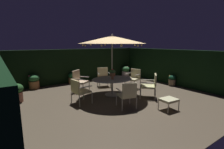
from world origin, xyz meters
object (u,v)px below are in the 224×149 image
at_px(patio_chair_east, 134,77).
at_px(potted_plant_back_right, 126,71).
at_px(patio_chair_north, 127,94).
at_px(patio_chair_southeast, 103,76).
at_px(patio_chair_southwest, 79,90).
at_px(ottoman_footrest, 169,100).
at_px(patio_umbrella, 112,40).
at_px(potted_plant_left_far, 73,78).
at_px(potted_plant_back_left, 172,80).
at_px(patio_chair_south, 79,80).
at_px(patio_dining_table, 112,81).
at_px(centerpiece_planter, 113,73).
at_px(potted_plant_right_far, 16,92).
at_px(potted_plant_front_corner, 34,81).
at_px(patio_chair_northeast, 151,84).

relative_size(patio_chair_east, potted_plant_back_right, 1.41).
xyz_separation_m(patio_chair_north, patio_chair_southeast, (0.97, 3.14, 0.03)).
distance_m(patio_chair_southeast, patio_chair_southwest, 2.76).
relative_size(ottoman_footrest, potted_plant_back_right, 0.86).
xyz_separation_m(patio_chair_east, patio_chair_southwest, (-3.23, -0.53, -0.02)).
height_order(patio_umbrella, patio_chair_north, patio_umbrella).
height_order(potted_plant_left_far, potted_plant_back_left, potted_plant_left_far).
xyz_separation_m(patio_chair_south, ottoman_footrest, (1.57, -3.84, -0.23)).
height_order(potted_plant_back_right, potted_plant_back_left, potted_plant_back_right).
distance_m(patio_dining_table, patio_chair_southwest, 1.64).
bearing_deg(patio_umbrella, potted_plant_left_far, 100.49).
height_order(patio_chair_east, patio_chair_southwest, patio_chair_east).
height_order(patio_umbrella, potted_plant_back_right, patio_umbrella).
relative_size(centerpiece_planter, potted_plant_right_far, 0.60).
distance_m(centerpiece_planter, potted_plant_right_far, 3.87).
bearing_deg(patio_chair_southeast, patio_chair_north, -107.27).
height_order(centerpiece_planter, potted_plant_front_corner, centerpiece_planter).
distance_m(patio_chair_north, potted_plant_back_right, 5.86).
distance_m(patio_chair_east, patio_chair_southeast, 1.61).
height_order(patio_chair_north, patio_chair_southwest, patio_chair_north).
relative_size(patio_chair_southwest, potted_plant_left_far, 1.51).
bearing_deg(patio_chair_south, patio_chair_northeast, -50.46).
bearing_deg(potted_plant_back_left, patio_chair_south, 158.47).
height_order(patio_chair_north, potted_plant_right_far, patio_chair_north).
distance_m(patio_chair_northeast, patio_chair_south, 3.29).
xyz_separation_m(patio_chair_south, patio_chair_southwest, (-0.67, -1.51, -0.03)).
distance_m(patio_chair_northeast, patio_chair_east, 1.62).
relative_size(patio_chair_northeast, potted_plant_right_far, 1.37).
height_order(patio_dining_table, patio_chair_southwest, patio_chair_southwest).
bearing_deg(patio_chair_southeast, centerpiece_planter, -109.06).
height_order(patio_chair_southeast, potted_plant_front_corner, patio_chair_southeast).
bearing_deg(ottoman_footrest, patio_chair_northeast, 68.27).
bearing_deg(patio_chair_southeast, patio_umbrella, -108.70).
bearing_deg(patio_chair_north, patio_chair_east, 43.45).
bearing_deg(potted_plant_right_far, centerpiece_planter, -22.78).
height_order(patio_chair_south, potted_plant_right_far, patio_chair_south).
height_order(patio_chair_north, potted_plant_back_right, patio_chair_north).
distance_m(patio_chair_north, patio_chair_northeast, 1.63).
distance_m(centerpiece_planter, potted_plant_back_right, 4.53).
xyz_separation_m(centerpiece_planter, patio_chair_north, (-0.40, -1.48, -0.47)).
bearing_deg(patio_chair_southeast, patio_chair_south, -171.64).
relative_size(patio_chair_east, ottoman_footrest, 1.64).
xyz_separation_m(ottoman_footrest, potted_plant_back_right, (2.60, 5.49, 0.00)).
relative_size(patio_dining_table, potted_plant_right_far, 2.51).
bearing_deg(patio_chair_north, potted_plant_back_left, 15.28).
bearing_deg(potted_plant_left_far, patio_chair_southeast, -54.52).
relative_size(centerpiece_planter, patio_chair_southwest, 0.47).
bearing_deg(patio_chair_east, patio_umbrella, -167.35).
relative_size(centerpiece_planter, patio_chair_south, 0.44).
relative_size(patio_umbrella, patio_chair_north, 3.00).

